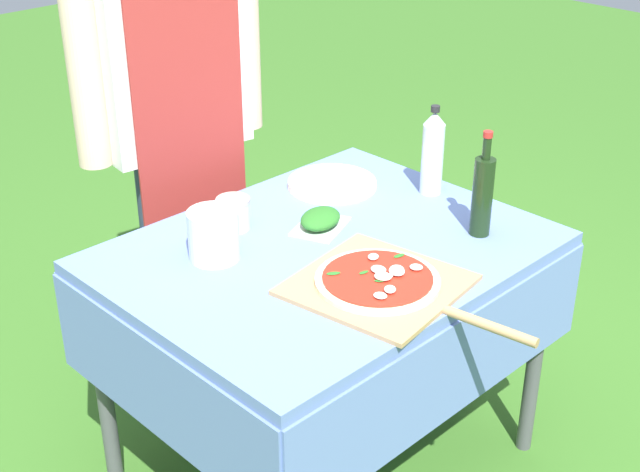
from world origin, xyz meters
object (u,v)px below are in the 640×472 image
(prep_table, at_px, (326,276))
(oil_bottle, at_px, (483,194))
(water_bottle, at_px, (433,152))
(mixing_tub, at_px, (214,235))
(herb_container, at_px, (320,220))
(plate_stack, at_px, (332,184))
(person_cook, at_px, (173,99))
(pizza_on_peel, at_px, (382,284))
(sauce_jar, at_px, (234,215))

(prep_table, relative_size, oil_bottle, 3.82)
(water_bottle, bearing_deg, mixing_tub, 169.28)
(water_bottle, bearing_deg, herb_container, 170.51)
(plate_stack, bearing_deg, prep_table, -137.47)
(herb_container, distance_m, mixing_tub, 0.33)
(person_cook, relative_size, plate_stack, 6.18)
(pizza_on_peel, relative_size, water_bottle, 2.32)
(prep_table, bearing_deg, herb_container, 53.44)
(person_cook, distance_m, pizza_on_peel, 0.96)
(sauce_jar, bearing_deg, mixing_tub, -146.26)
(pizza_on_peel, distance_m, mixing_tub, 0.45)
(oil_bottle, bearing_deg, prep_table, 145.66)
(person_cook, height_order, pizza_on_peel, person_cook)
(oil_bottle, distance_m, sauce_jar, 0.68)
(prep_table, relative_size, water_bottle, 4.16)
(herb_container, height_order, sauce_jar, sauce_jar)
(herb_container, relative_size, mixing_tub, 1.49)
(prep_table, xyz_separation_m, herb_container, (0.07, 0.09, 0.12))
(water_bottle, bearing_deg, person_cook, 123.74)
(prep_table, relative_size, sauce_jar, 12.10)
(prep_table, xyz_separation_m, sauce_jar, (-0.11, 0.26, 0.13))
(prep_table, bearing_deg, sauce_jar, 112.44)
(person_cook, bearing_deg, mixing_tub, 70.06)
(water_bottle, relative_size, sauce_jar, 2.91)
(sauce_jar, bearing_deg, plate_stack, 0.73)
(sauce_jar, bearing_deg, oil_bottle, -47.34)
(herb_container, xyz_separation_m, mixing_tub, (-0.32, 0.07, 0.04))
(prep_table, height_order, plate_stack, plate_stack)
(prep_table, height_order, pizza_on_peel, pizza_on_peel)
(water_bottle, relative_size, plate_stack, 1.00)
(oil_bottle, bearing_deg, mixing_tub, 146.37)
(pizza_on_peel, relative_size, herb_container, 3.19)
(oil_bottle, bearing_deg, person_cook, 109.52)
(person_cook, height_order, herb_container, person_cook)
(water_bottle, xyz_separation_m, plate_stack, (-0.18, 0.24, -0.12))
(sauce_jar, bearing_deg, water_bottle, -22.08)
(pizza_on_peel, distance_m, sauce_jar, 0.51)
(pizza_on_peel, bearing_deg, prep_table, 68.66)
(mixing_tub, bearing_deg, prep_table, -32.60)
(pizza_on_peel, bearing_deg, herb_container, 61.38)
(prep_table, relative_size, person_cook, 0.68)
(person_cook, relative_size, herb_container, 8.45)
(pizza_on_peel, bearing_deg, oil_bottle, -7.46)
(pizza_on_peel, relative_size, oil_bottle, 2.13)
(pizza_on_peel, distance_m, water_bottle, 0.60)
(oil_bottle, bearing_deg, water_bottle, 66.67)
(mixing_tub, height_order, sauce_jar, mixing_tub)
(prep_table, distance_m, oil_bottle, 0.47)
(oil_bottle, xyz_separation_m, mixing_tub, (-0.60, 0.40, -0.05))
(person_cook, height_order, oil_bottle, person_cook)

